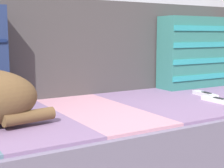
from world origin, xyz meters
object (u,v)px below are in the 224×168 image
(throw_pillow_striped, at_px, (196,52))
(game_remote_far, at_px, (206,95))
(couch, at_px, (92,150))
(game_remote_near, at_px, (218,101))

(throw_pillow_striped, distance_m, game_remote_far, 0.36)
(couch, height_order, throw_pillow_striped, throw_pillow_striped)
(couch, relative_size, game_remote_near, 10.85)
(throw_pillow_striped, height_order, game_remote_near, throw_pillow_striped)
(couch, distance_m, game_remote_far, 0.60)
(couch, xyz_separation_m, game_remote_far, (0.57, -0.06, 0.19))
(throw_pillow_striped, xyz_separation_m, game_remote_near, (-0.24, -0.38, -0.18))
(throw_pillow_striped, height_order, game_remote_far, throw_pillow_striped)
(game_remote_near, bearing_deg, throw_pillow_striped, 57.72)
(couch, xyz_separation_m, throw_pillow_striped, (0.75, 0.19, 0.37))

